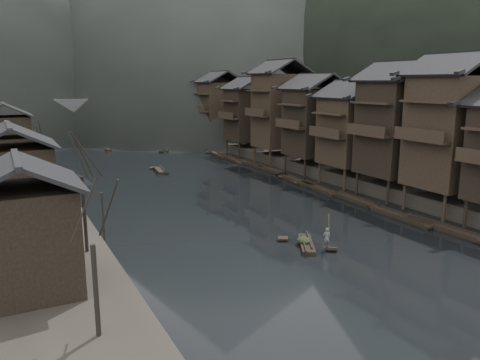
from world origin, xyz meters
TOP-DOWN VIEW (x-y plane):
  - water at (0.00, 0.00)m, footprint 300.00×300.00m
  - right_bank at (35.00, 40.00)m, footprint 40.00×200.00m
  - stilt_houses at (17.28, 19.39)m, footprint 9.00×67.60m
  - left_houses at (-20.50, 20.12)m, footprint 8.10×53.20m
  - bare_trees at (-17.00, 7.54)m, footprint 3.83×44.04m
  - moored_sampans at (11.92, 24.09)m, footprint 2.73×68.42m
  - midriver_boats at (0.06, 47.93)m, footprint 10.66×31.44m
  - stone_bridge at (-0.00, 72.00)m, footprint 40.00×6.00m
  - hero_sampan at (-0.69, -3.02)m, footprint 3.02×4.53m
  - cargo_heap at (-0.79, -2.83)m, footprint 1.04×1.37m
  - boatman at (0.12, -4.47)m, footprint 0.66×0.52m
  - bamboo_pole at (0.32, -4.47)m, footprint 1.33×1.43m

SIDE VIEW (x-z plane):
  - water at x=0.00m, z-range 0.00..0.00m
  - midriver_boats at x=0.06m, z-range -0.02..0.43m
  - hero_sampan at x=-0.69m, z-range -0.01..0.42m
  - moored_sampans at x=11.92m, z-range -0.03..0.44m
  - cargo_heap at x=-0.79m, z-range 0.43..1.06m
  - right_bank at x=35.00m, z-range 0.00..1.80m
  - boatman at x=0.12m, z-range 0.43..2.02m
  - bamboo_pole at x=0.32m, z-range 2.02..5.58m
  - stone_bridge at x=0.00m, z-range 0.61..9.61m
  - left_houses at x=-20.50m, z-range 1.30..10.02m
  - bare_trees at x=-17.00m, z-range 2.51..10.18m
  - stilt_houses at x=17.28m, z-range 0.96..16.99m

